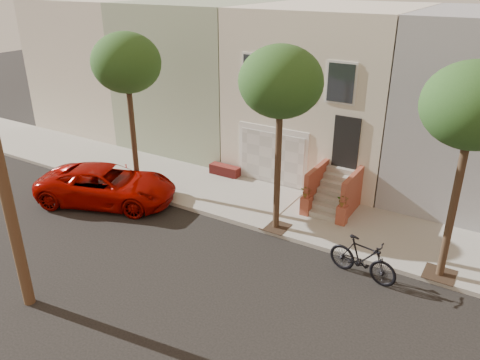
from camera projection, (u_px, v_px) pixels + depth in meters
The scene contains 8 objects.
ground at pixel (186, 277), 14.12m from camera, with size 90.00×90.00×0.00m, color black.
sidewalk at pixel (270, 206), 18.27m from camera, with size 40.00×3.70×0.15m, color gray.
house_row at pixel (332, 87), 21.39m from camera, with size 33.10×11.70×7.00m.
tree_left at pixel (126, 64), 17.66m from camera, with size 2.70×2.57×6.30m.
tree_mid at pixel (281, 83), 14.57m from camera, with size 2.70×2.57×6.30m.
tree_right at pixel (474, 107), 11.95m from camera, with size 2.70×2.57×6.30m.
pickup_truck at pixel (107, 185), 18.46m from camera, with size 2.48×5.37×1.49m, color #960500.
motorcycle at pixel (363, 258), 13.88m from camera, with size 0.61×2.16×1.30m, color black.
Camera 1 is at (7.49, -9.17, 8.37)m, focal length 35.14 mm.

